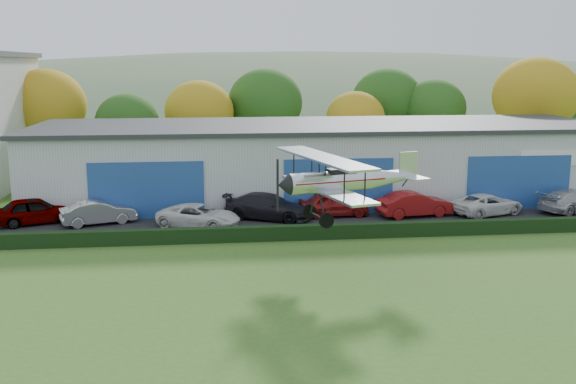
{
  "coord_description": "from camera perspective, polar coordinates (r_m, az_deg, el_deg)",
  "views": [
    {
      "loc": [
        -2.92,
        -18.1,
        9.42
      ],
      "look_at": [
        0.62,
        12.25,
        3.45
      ],
      "focal_mm": 40.69,
      "sensor_mm": 36.0,
      "label": 1
    }
  ],
  "objects": [
    {
      "name": "car_7",
      "position": [
        46.04,
        23.69,
        -0.68
      ],
      "size": [
        5.52,
        3.75,
        1.48
      ],
      "primitive_type": "imported",
      "rotation": [
        0.0,
        0.0,
        1.93
      ],
      "color": "silver",
      "rests_on": "apron"
    },
    {
      "name": "tree_belt",
      "position": [
        58.96,
        -3.0,
        7.34
      ],
      "size": [
        75.7,
        13.22,
        10.12
      ],
      "color": "#3D2614",
      "rests_on": "ground"
    },
    {
      "name": "hedge",
      "position": [
        35.95,
        3.04,
        -3.48
      ],
      "size": [
        46.0,
        0.6,
        0.8
      ],
      "primitive_type": "cube",
      "color": "black",
      "rests_on": "ground"
    },
    {
      "name": "car_2",
      "position": [
        38.5,
        -7.79,
        -2.09
      ],
      "size": [
        5.37,
        4.06,
        1.36
      ],
      "primitive_type": "imported",
      "rotation": [
        0.0,
        0.0,
        1.15
      ],
      "color": "silver",
      "rests_on": "apron"
    },
    {
      "name": "car_0",
      "position": [
        41.82,
        -21.24,
        -1.52
      ],
      "size": [
        5.1,
        3.38,
        1.61
      ],
      "primitive_type": "imported",
      "rotation": [
        0.0,
        0.0,
        1.91
      ],
      "color": "gray",
      "rests_on": "apron"
    },
    {
      "name": "apron",
      "position": [
        40.64,
        1.9,
        -2.31
      ],
      "size": [
        48.0,
        9.0,
        0.05
      ],
      "primitive_type": "cube",
      "color": "black",
      "rests_on": "ground"
    },
    {
      "name": "biplane",
      "position": [
        29.88,
        4.84,
        1.17
      ],
      "size": [
        7.21,
        8.19,
        3.05
      ],
      "rotation": [
        0.0,
        0.0,
        0.26
      ],
      "color": "silver"
    },
    {
      "name": "car_6",
      "position": [
        43.29,
        17.02,
        -1.03
      ],
      "size": [
        5.25,
        3.76,
        1.33
      ],
      "primitive_type": "imported",
      "rotation": [
        0.0,
        0.0,
        1.93
      ],
      "color": "silver",
      "rests_on": "apron"
    },
    {
      "name": "car_3",
      "position": [
        40.19,
        -1.73,
        -1.28
      ],
      "size": [
        5.83,
        4.28,
        1.57
      ],
      "primitive_type": "imported",
      "rotation": [
        0.0,
        0.0,
        1.14
      ],
      "color": "black",
      "rests_on": "apron"
    },
    {
      "name": "distant_hills",
      "position": [
        159.69,
        -7.12,
        2.89
      ],
      "size": [
        430.0,
        196.0,
        56.0
      ],
      "color": "#4C6642",
      "rests_on": "ground"
    },
    {
      "name": "car_1",
      "position": [
        40.55,
        -16.24,
        -1.7
      ],
      "size": [
        4.63,
        2.88,
        1.44
      ],
      "primitive_type": "imported",
      "rotation": [
        0.0,
        0.0,
        1.91
      ],
      "color": "silver",
      "rests_on": "apron"
    },
    {
      "name": "car_4",
      "position": [
        41.06,
        4.03,
        -1.08
      ],
      "size": [
        4.49,
        1.93,
        1.51
      ],
      "primitive_type": "imported",
      "rotation": [
        0.0,
        0.0,
        1.6
      ],
      "color": "maroon",
      "rests_on": "apron"
    },
    {
      "name": "hangar",
      "position": [
        47.24,
        3.07,
        2.82
      ],
      "size": [
        40.6,
        12.6,
        5.3
      ],
      "color": "#B2B7BC",
      "rests_on": "ground"
    },
    {
      "name": "car_5",
      "position": [
        41.68,
        11.0,
        -1.04
      ],
      "size": [
        4.91,
        2.36,
        1.55
      ],
      "primitive_type": "imported",
      "rotation": [
        0.0,
        0.0,
        1.73
      ],
      "color": "maroon",
      "rests_on": "apron"
    },
    {
      "name": "ground",
      "position": [
        20.61,
        2.32,
        -16.15
      ],
      "size": [
        300.0,
        300.0,
        0.0
      ],
      "primitive_type": "plane",
      "color": "#3C611E",
      "rests_on": "ground"
    }
  ]
}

